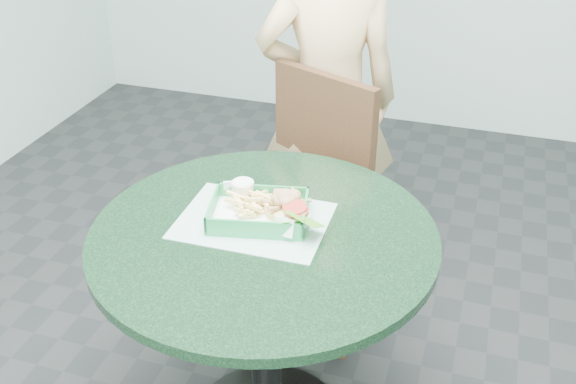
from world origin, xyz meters
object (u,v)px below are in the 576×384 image
(dining_chair, at_px, (315,186))
(sauce_ramekin, at_px, (250,191))
(cafe_table, at_px, (265,287))
(crab_sandwich, at_px, (286,210))
(diner_person, at_px, (328,100))
(food_basket, at_px, (259,221))

(dining_chair, xyz_separation_m, sauce_ramekin, (-0.05, -0.52, 0.27))
(cafe_table, xyz_separation_m, dining_chair, (-0.04, 0.66, -0.05))
(cafe_table, distance_m, sauce_ramekin, 0.28)
(dining_chair, relative_size, crab_sandwich, 7.94)
(dining_chair, height_order, diner_person, diner_person)
(diner_person, xyz_separation_m, sauce_ramekin, (-0.02, -0.79, 0.04))
(cafe_table, bearing_deg, diner_person, 93.98)
(sauce_ramekin, bearing_deg, crab_sandwich, -26.13)
(food_basket, height_order, sauce_ramekin, sauce_ramekin)
(sauce_ramekin, bearing_deg, dining_chair, 84.36)
(food_basket, bearing_deg, crab_sandwich, 19.83)
(diner_person, height_order, crab_sandwich, diner_person)
(cafe_table, bearing_deg, dining_chair, 93.18)
(dining_chair, bearing_deg, food_basket, -65.24)
(cafe_table, relative_size, diner_person, 0.62)
(diner_person, bearing_deg, food_basket, 73.14)
(diner_person, xyz_separation_m, food_basket, (0.03, -0.88, 0.00))
(cafe_table, distance_m, crab_sandwich, 0.24)
(cafe_table, height_order, food_basket, food_basket)
(cafe_table, relative_size, crab_sandwich, 8.09)
(cafe_table, height_order, sauce_ramekin, sauce_ramekin)
(diner_person, distance_m, crab_sandwich, 0.86)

